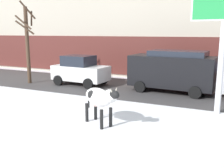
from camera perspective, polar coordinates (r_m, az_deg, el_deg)
ground_plane at (r=9.32m, az=-10.03°, el=-9.71°), size 120.00×120.00×0.00m
road_strip at (r=15.48m, az=5.33°, el=-1.08°), size 60.00×5.60×0.01m
cow_holstein at (r=9.34m, az=-2.92°, el=-3.05°), size 1.86×1.27×1.54m
car_white_hatchback at (r=16.66m, az=-6.95°, el=2.99°), size 3.60×2.10×1.86m
car_black_van at (r=14.85m, az=13.06°, el=3.00°), size 4.71×2.34×2.32m
bare_tree_left_lot at (r=17.72m, az=-18.02°, el=8.85°), size 1.10×1.34×5.19m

